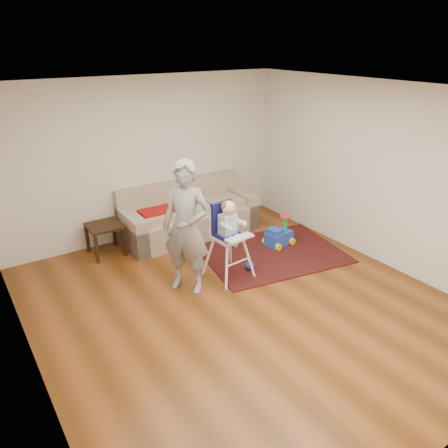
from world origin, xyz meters
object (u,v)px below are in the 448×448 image
high_chair (229,241)px  ride_on_toy (279,231)px  toy_ball (250,265)px  side_table (106,239)px  adult (186,228)px  sofa (189,210)px

high_chair → ride_on_toy: bearing=10.9°
toy_ball → side_table: bearing=132.9°
side_table → adult: 1.86m
side_table → toy_ball: size_ratio=3.88×
high_chair → side_table: bearing=120.7°
ride_on_toy → toy_ball: bearing=-161.7°
side_table → toy_ball: 2.35m
side_table → sofa: bearing=-2.9°
toy_ball → high_chair: size_ratio=0.11×
side_table → toy_ball: (1.60, -1.72, -0.17)m
high_chair → adult: size_ratio=0.64×
high_chair → adult: (-0.65, 0.04, 0.35)m
toy_ball → ride_on_toy: bearing=24.7°
high_chair → adult: 0.74m
toy_ball → adult: 1.31m
sofa → adult: size_ratio=1.29×
high_chair → adult: adult is taller
sofa → high_chair: bearing=-98.6°
ride_on_toy → toy_ball: 1.03m
toy_ball → high_chair: high_chair is taller
ride_on_toy → adult: 2.07m
ride_on_toy → high_chair: bearing=-169.9°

